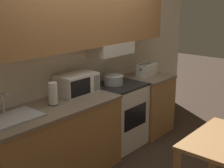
# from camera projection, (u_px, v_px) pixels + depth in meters

# --- Properties ---
(ground_plane) EXTENTS (16.00, 16.00, 0.00)m
(ground_plane) POSITION_uv_depth(u_px,v_px,m) (78.00, 150.00, 4.33)
(ground_plane) COLOR #3D2D23
(wall_back) EXTENTS (5.38, 0.38, 2.55)m
(wall_back) POSITION_uv_depth(u_px,v_px,m) (79.00, 41.00, 3.89)
(wall_back) COLOR silver
(wall_back) RESTS_ON ground_plane
(lower_counter_main) EXTENTS (1.66, 0.66, 0.90)m
(lower_counter_main) POSITION_uv_depth(u_px,v_px,m) (54.00, 144.00, 3.51)
(lower_counter_main) COLOR #B27A47
(lower_counter_main) RESTS_ON ground_plane
(lower_counter_right_stub) EXTENTS (0.65, 0.66, 0.90)m
(lower_counter_right_stub) POSITION_uv_depth(u_px,v_px,m) (147.00, 103.00, 4.87)
(lower_counter_right_stub) COLOR #B27A47
(lower_counter_right_stub) RESTS_ON ground_plane
(stove_range) EXTENTS (0.68, 0.60, 0.90)m
(stove_range) POSITION_uv_depth(u_px,v_px,m) (118.00, 115.00, 4.39)
(stove_range) COLOR white
(stove_range) RESTS_ON ground_plane
(cooking_pot) EXTENTS (0.35, 0.28, 0.13)m
(cooking_pot) POSITION_uv_depth(u_px,v_px,m) (113.00, 80.00, 4.25)
(cooking_pot) COLOR #B7BABF
(cooking_pot) RESTS_ON stove_range
(microwave) EXTENTS (0.50, 0.32, 0.25)m
(microwave) POSITION_uv_depth(u_px,v_px,m) (77.00, 84.00, 3.83)
(microwave) COLOR white
(microwave) RESTS_ON lower_counter_main
(toaster) EXTENTS (0.32, 0.19, 0.18)m
(toaster) POSITION_uv_depth(u_px,v_px,m) (147.00, 70.00, 4.74)
(toaster) COLOR white
(toaster) RESTS_ON lower_counter_right_stub
(sink_basin) EXTENTS (0.56, 0.37, 0.25)m
(sink_basin) POSITION_uv_depth(u_px,v_px,m) (12.00, 118.00, 3.03)
(sink_basin) COLOR #B7BABF
(sink_basin) RESTS_ON lower_counter_main
(paper_towel_roll) EXTENTS (0.12, 0.12, 0.25)m
(paper_towel_roll) POSITION_uv_depth(u_px,v_px,m) (53.00, 94.00, 3.43)
(paper_towel_roll) COLOR black
(paper_towel_roll) RESTS_ON lower_counter_main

